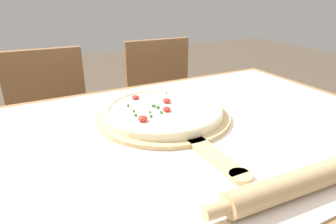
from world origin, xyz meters
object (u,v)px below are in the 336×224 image
chair_right (164,106)px  pizza (163,110)px  chair_left (52,128)px  rolling_pin (294,184)px  pizza_peel (166,118)px

chair_right → pizza: bearing=-113.0°
pizza → chair_left: chair_left is taller
pizza → chair_right: bearing=63.4°
chair_left → chair_right: same height
rolling_pin → chair_right: size_ratio=0.45×
pizza_peel → chair_right: (0.36, 0.73, -0.28)m
rolling_pin → chair_left: size_ratio=0.45×
chair_left → rolling_pin: bearing=-70.6°
pizza → rolling_pin: (0.05, -0.44, 0.00)m
rolling_pin → chair_right: bearing=75.3°
chair_left → chair_right: size_ratio=1.00×
pizza_peel → pizza: (-0.00, 0.02, 0.02)m
chair_right → chair_left: bearing=-176.4°
pizza_peel → rolling_pin: bearing=-82.6°
rolling_pin → chair_right: chair_right is taller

